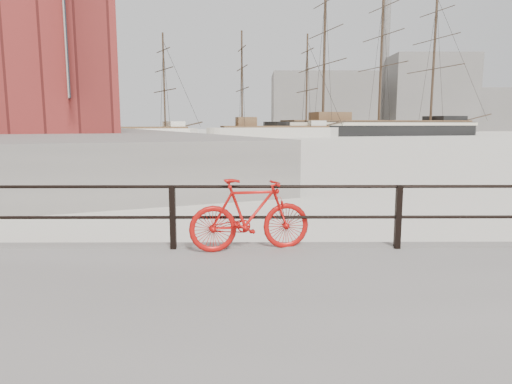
% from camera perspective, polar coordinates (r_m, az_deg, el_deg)
% --- Properties ---
extents(ground, '(400.00, 400.00, 0.00)m').
position_cam_1_polar(ground, '(7.77, 16.73, -8.95)').
color(ground, white).
rests_on(ground, ground).
extents(far_quay, '(78.44, 148.07, 1.80)m').
position_cam_1_polar(far_quay, '(87.63, -26.11, 6.72)').
color(far_quay, gray).
rests_on(far_quay, ground).
extents(guardrail, '(28.00, 0.10, 1.00)m').
position_cam_1_polar(guardrail, '(7.42, 17.35, -3.01)').
color(guardrail, black).
rests_on(guardrail, promenade).
extents(bicycle, '(1.87, 0.64, 1.12)m').
position_cam_1_polar(bicycle, '(6.96, -0.75, -2.86)').
color(bicycle, red).
rests_on(bicycle, promenade).
extents(barque_black, '(56.08, 32.06, 30.64)m').
position_cam_1_polar(barque_black, '(94.36, 15.02, 6.81)').
color(barque_black, black).
rests_on(barque_black, ground).
extents(schooner_mid, '(27.46, 16.21, 18.78)m').
position_cam_1_polar(schooner_mid, '(81.23, 2.34, 6.87)').
color(schooner_mid, beige).
rests_on(schooner_mid, ground).
extents(schooner_left, '(26.34, 21.58, 18.33)m').
position_cam_1_polar(schooner_left, '(79.37, -14.98, 6.55)').
color(schooner_left, white).
rests_on(schooner_left, ground).
extents(workboat_far, '(10.47, 7.49, 7.00)m').
position_cam_1_polar(workboat_far, '(61.62, -25.62, 5.53)').
color(workboat_far, black).
rests_on(workboat_far, ground).
extents(apartment_cream, '(24.16, 21.40, 21.20)m').
position_cam_1_polar(apartment_cream, '(78.46, -28.63, 14.89)').
color(apartment_cream, beige).
rests_on(apartment_cream, far_quay).
extents(apartment_grey, '(26.02, 22.15, 23.20)m').
position_cam_1_polar(apartment_grey, '(100.35, -27.33, 13.92)').
color(apartment_grey, '#ABABA6').
rests_on(apartment_grey, far_quay).
extents(apartment_brick, '(27.87, 22.90, 21.20)m').
position_cam_1_polar(apartment_brick, '(123.09, -26.41, 12.33)').
color(apartment_brick, brown).
rests_on(apartment_brick, far_quay).
extents(industrial_west, '(32.00, 18.00, 18.00)m').
position_cam_1_polar(industrial_west, '(148.90, 8.35, 10.98)').
color(industrial_west, gray).
rests_on(industrial_west, ground).
extents(industrial_mid, '(26.00, 20.00, 24.00)m').
position_cam_1_polar(industrial_mid, '(162.79, 20.61, 11.37)').
color(industrial_mid, gray).
rests_on(industrial_mid, ground).
extents(industrial_east, '(20.00, 16.00, 14.00)m').
position_cam_1_polar(industrial_east, '(176.46, 27.02, 9.10)').
color(industrial_east, gray).
rests_on(industrial_east, ground).
extents(smokestack, '(2.80, 2.80, 44.00)m').
position_cam_1_polar(smokestack, '(164.38, 15.78, 15.06)').
color(smokestack, gray).
rests_on(smokestack, ground).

